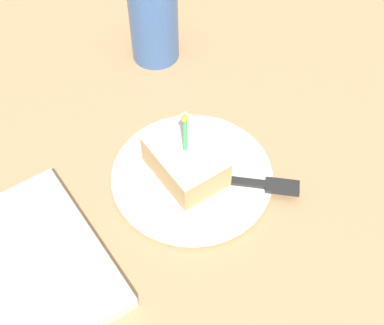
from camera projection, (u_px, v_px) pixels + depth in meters
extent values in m
cube|color=tan|center=(183.00, 182.00, 0.76)|extent=(2.40, 2.40, 0.04)
cylinder|color=white|center=(192.00, 176.00, 0.73)|extent=(0.21, 0.21, 0.01)
cylinder|color=white|center=(192.00, 175.00, 0.73)|extent=(0.22, 0.22, 0.01)
cube|color=tan|center=(188.00, 160.00, 0.71)|extent=(0.07, 0.11, 0.05)
cube|color=silver|center=(188.00, 148.00, 0.69)|extent=(0.08, 0.11, 0.00)
cylinder|color=#4CBF66|center=(188.00, 133.00, 0.67)|extent=(0.01, 0.01, 0.06)
cone|color=yellow|center=(188.00, 114.00, 0.64)|extent=(0.01, 0.01, 0.01)
cube|color=#262626|center=(217.00, 179.00, 0.72)|extent=(0.10, 0.10, 0.01)
cube|color=#262626|center=(282.00, 187.00, 0.71)|extent=(0.05, 0.05, 0.01)
cylinder|color=#3F66A5|center=(154.00, 20.00, 0.84)|extent=(0.08, 0.08, 0.14)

